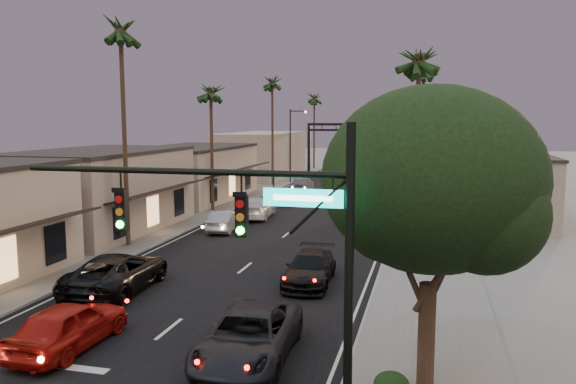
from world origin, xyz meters
The scene contains 29 objects.
ground centered at (0.00, 40.00, 0.00)m, with size 200.00×200.00×0.00m, color slate.
road centered at (0.00, 45.00, 0.00)m, with size 14.00×120.00×0.02m, color black.
sidewalk_left centered at (-9.50, 52.00, 0.06)m, with size 5.00×92.00×0.12m, color slate.
sidewalk_right centered at (9.50, 52.00, 0.06)m, with size 5.00×92.00×0.12m, color slate.
storefront_mid centered at (-13.00, 26.00, 2.75)m, with size 8.00×14.00×5.50m, color gray.
storefront_far centered at (-13.00, 42.00, 2.50)m, with size 8.00×16.00×5.00m, color tan.
storefront_dist centered at (-13.00, 65.00, 3.00)m, with size 8.00×20.00×6.00m, color gray.
building_right centered at (14.00, 40.00, 2.50)m, with size 8.00×18.00×5.00m, color gray.
traffic_signal centered at (5.69, 4.00, 5.08)m, with size 8.51×0.22×7.80m.
corner_tree centered at (9.48, 7.45, 5.98)m, with size 6.20×6.20×8.80m.
arch centered at (0.00, 70.00, 5.53)m, with size 15.20×0.40×7.27m.
streetlight_right centered at (6.92, 45.00, 5.33)m, with size 2.13×0.30×9.00m.
streetlight_left centered at (-6.92, 58.00, 5.33)m, with size 2.13×0.30×9.00m.
palm_lb centered at (-8.60, 22.00, 13.39)m, with size 3.20×3.20×15.20m.
palm_lc centered at (-8.60, 36.00, 10.47)m, with size 3.20×3.20×12.20m.
palm_ld centered at (-8.60, 55.00, 12.42)m, with size 3.20×3.20×14.20m.
palm_ra centered at (8.60, 24.00, 11.44)m, with size 3.20×3.20×13.20m.
palm_rb centered at (8.60, 44.00, 12.42)m, with size 3.20×3.20×14.20m.
palm_rc centered at (8.60, 64.00, 10.47)m, with size 3.20×3.20×12.20m.
palm_far centered at (-8.30, 78.00, 11.44)m, with size 3.20×3.20×13.20m.
oncoming_red centered at (-2.51, 7.53, 0.83)m, with size 1.97×4.90×1.67m, color #9F110B.
oncoming_pickup centered at (-4.42, 13.80, 0.88)m, with size 2.93×6.35×1.76m, color black.
oncoming_silver centered at (-4.57, 28.07, 0.74)m, with size 1.56×4.47×1.47m, color #95959A.
oncoming_white centered at (-3.94, 33.77, 0.83)m, with size 2.32×5.72×1.66m, color silver.
oncoming_dgrey centered at (-2.85, 41.62, 0.80)m, with size 1.90×4.71×1.61m, color black.
oncoming_grey_far centered at (-4.00, 50.88, 0.71)m, with size 1.50×4.31×1.42m, color #424145.
curbside_near centered at (3.78, 8.13, 0.82)m, with size 2.73×5.91×1.64m, color black.
curbside_black centered at (3.93, 17.07, 0.75)m, with size 2.11×5.19×1.51m, color black.
curbside_grey centered at (3.99, 33.60, 0.76)m, with size 1.80×4.47×1.52m, color #424246.
Camera 1 is at (9.31, -8.57, 7.87)m, focal length 35.00 mm.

